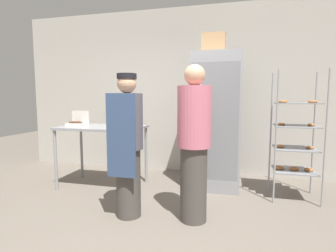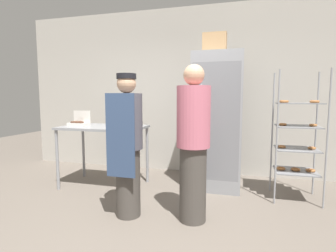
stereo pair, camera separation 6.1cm
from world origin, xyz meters
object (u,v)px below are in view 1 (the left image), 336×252
at_px(donut_box, 77,123).
at_px(blender_pitcher, 137,119).
at_px(person_customer, 194,143).
at_px(cardboard_storage_box, 214,44).
at_px(baking_rack, 296,138).
at_px(refrigerator, 216,121).
at_px(person_baker, 128,144).

height_order(donut_box, blender_pitcher, blender_pitcher).
relative_size(blender_pitcher, person_customer, 0.16).
bearing_deg(donut_box, cardboard_storage_box, 14.02).
height_order(baking_rack, donut_box, baking_rack).
relative_size(baking_rack, person_customer, 1.00).
xyz_separation_m(blender_pitcher, person_customer, (0.99, -0.92, -0.17)).
bearing_deg(person_customer, refrigerator, 82.81).
xyz_separation_m(refrigerator, person_baker, (-0.89, -1.31, -0.16)).
distance_m(refrigerator, cardboard_storage_box, 1.14).
xyz_separation_m(baking_rack, cardboard_storage_box, (-1.12, 0.24, 1.31)).
bearing_deg(baking_rack, person_customer, -141.02).
relative_size(baking_rack, person_baker, 1.05).
xyz_separation_m(blender_pitcher, person_baker, (0.26, -1.00, -0.20)).
distance_m(baking_rack, donut_box, 3.12).
bearing_deg(person_customer, cardboard_storage_box, 85.45).
xyz_separation_m(baking_rack, blender_pitcher, (-2.21, -0.06, 0.22)).
height_order(person_baker, person_customer, person_customer).
bearing_deg(person_customer, baking_rack, 38.98).
relative_size(cardboard_storage_box, person_customer, 0.20).
distance_m(person_baker, person_customer, 0.74).
xyz_separation_m(donut_box, cardboard_storage_box, (1.99, 0.50, 1.17)).
relative_size(baking_rack, donut_box, 5.80).
bearing_deg(person_baker, baking_rack, 28.53).
height_order(baking_rack, person_customer, same).
bearing_deg(blender_pitcher, person_baker, -75.45).
bearing_deg(blender_pitcher, person_customer, -42.77).
height_order(refrigerator, cardboard_storage_box, cardboard_storage_box).
bearing_deg(cardboard_storage_box, person_customer, -94.55).
relative_size(refrigerator, blender_pitcher, 7.57).
distance_m(donut_box, cardboard_storage_box, 2.36).
distance_m(baking_rack, person_customer, 1.56).
bearing_deg(person_baker, person_customer, 6.00).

